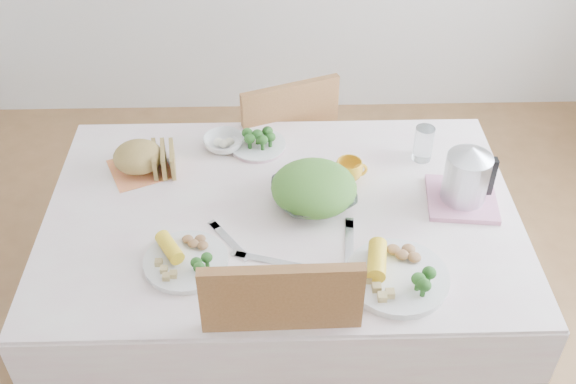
{
  "coord_description": "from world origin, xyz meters",
  "views": [
    {
      "loc": [
        -0.02,
        -1.61,
        2.19
      ],
      "look_at": [
        0.02,
        0.02,
        0.82
      ],
      "focal_mm": 42.0,
      "sensor_mm": 36.0,
      "label": 1
    }
  ],
  "objects_px": {
    "dinner_plate_right": "(397,278)",
    "yellow_mug": "(349,170)",
    "salad_bowl": "(314,196)",
    "chair_far": "(274,152)",
    "dinner_plate_left": "(186,262)",
    "dining_table": "(283,291)",
    "electric_kettle": "(467,172)"
  },
  "relations": [
    {
      "from": "chair_far",
      "to": "electric_kettle",
      "type": "xyz_separation_m",
      "value": [
        0.6,
        -0.68,
        0.42
      ]
    },
    {
      "from": "chair_far",
      "to": "yellow_mug",
      "type": "xyz_separation_m",
      "value": [
        0.25,
        -0.55,
        0.33
      ]
    },
    {
      "from": "yellow_mug",
      "to": "electric_kettle",
      "type": "bearing_deg",
      "value": -19.4
    },
    {
      "from": "chair_far",
      "to": "dinner_plate_left",
      "type": "relative_size",
      "value": 3.64
    },
    {
      "from": "dining_table",
      "to": "dinner_plate_right",
      "type": "distance_m",
      "value": 0.6
    },
    {
      "from": "salad_bowl",
      "to": "yellow_mug",
      "type": "xyz_separation_m",
      "value": [
        0.12,
        0.12,
        0.0
      ]
    },
    {
      "from": "yellow_mug",
      "to": "dinner_plate_left",
      "type": "bearing_deg",
      "value": -142.95
    },
    {
      "from": "dining_table",
      "to": "dinner_plate_left",
      "type": "bearing_deg",
      "value": -140.77
    },
    {
      "from": "dining_table",
      "to": "dinner_plate_right",
      "type": "xyz_separation_m",
      "value": [
        0.32,
        -0.31,
        0.4
      ]
    },
    {
      "from": "dinner_plate_left",
      "to": "electric_kettle",
      "type": "bearing_deg",
      "value": 16.78
    },
    {
      "from": "yellow_mug",
      "to": "chair_far",
      "type": "bearing_deg",
      "value": 114.23
    },
    {
      "from": "dining_table",
      "to": "chair_far",
      "type": "height_order",
      "value": "chair_far"
    },
    {
      "from": "chair_far",
      "to": "yellow_mug",
      "type": "height_order",
      "value": "chair_far"
    },
    {
      "from": "dining_table",
      "to": "electric_kettle",
      "type": "distance_m",
      "value": 0.77
    },
    {
      "from": "salad_bowl",
      "to": "dinner_plate_left",
      "type": "height_order",
      "value": "salad_bowl"
    },
    {
      "from": "dining_table",
      "to": "chair_far",
      "type": "bearing_deg",
      "value": 91.79
    },
    {
      "from": "salad_bowl",
      "to": "electric_kettle",
      "type": "distance_m",
      "value": 0.49
    },
    {
      "from": "chair_far",
      "to": "salad_bowl",
      "type": "bearing_deg",
      "value": 79.74
    },
    {
      "from": "salad_bowl",
      "to": "dinner_plate_right",
      "type": "bearing_deg",
      "value": -57.45
    },
    {
      "from": "dinner_plate_left",
      "to": "dinner_plate_right",
      "type": "xyz_separation_m",
      "value": [
        0.6,
        -0.08,
        0.0
      ]
    },
    {
      "from": "dining_table",
      "to": "salad_bowl",
      "type": "bearing_deg",
      "value": 16.89
    },
    {
      "from": "electric_kettle",
      "to": "dinner_plate_left",
      "type": "bearing_deg",
      "value": 173.26
    },
    {
      "from": "salad_bowl",
      "to": "yellow_mug",
      "type": "height_order",
      "value": "yellow_mug"
    },
    {
      "from": "salad_bowl",
      "to": "dinner_plate_left",
      "type": "distance_m",
      "value": 0.47
    },
    {
      "from": "dining_table",
      "to": "dinner_plate_left",
      "type": "distance_m",
      "value": 0.54
    },
    {
      "from": "salad_bowl",
      "to": "yellow_mug",
      "type": "bearing_deg",
      "value": 44.57
    },
    {
      "from": "dining_table",
      "to": "chair_far",
      "type": "xyz_separation_m",
      "value": [
        -0.02,
        0.71,
        0.09
      ]
    },
    {
      "from": "dinner_plate_right",
      "to": "yellow_mug",
      "type": "distance_m",
      "value": 0.47
    },
    {
      "from": "dining_table",
      "to": "dinner_plate_right",
      "type": "height_order",
      "value": "dinner_plate_right"
    },
    {
      "from": "chair_far",
      "to": "yellow_mug",
      "type": "bearing_deg",
      "value": 93.56
    },
    {
      "from": "dinner_plate_left",
      "to": "electric_kettle",
      "type": "distance_m",
      "value": 0.91
    },
    {
      "from": "chair_far",
      "to": "dinner_plate_right",
      "type": "distance_m",
      "value": 1.12
    }
  ]
}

